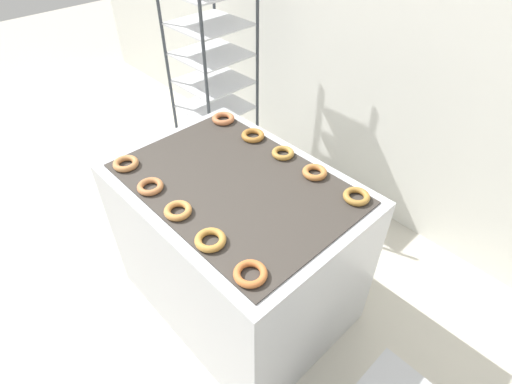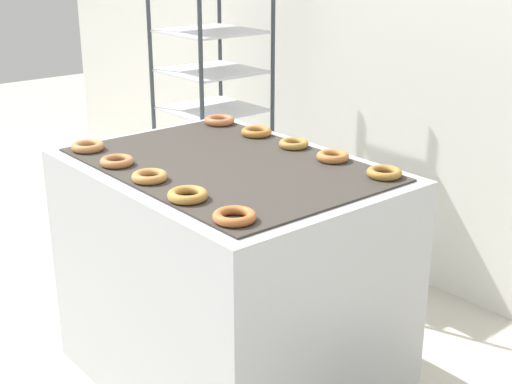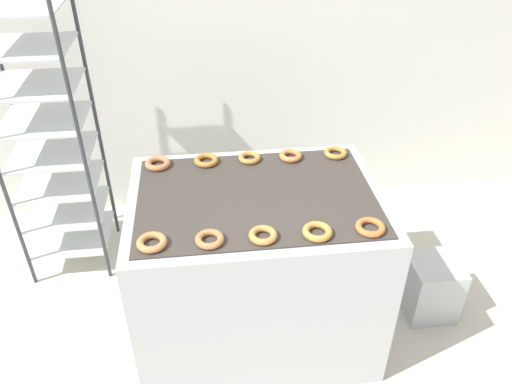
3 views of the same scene
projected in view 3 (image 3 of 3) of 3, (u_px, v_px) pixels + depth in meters
wall_back at (232, 29)px, 3.43m from camera, size 8.00×0.05×2.80m
fryer_machine at (256, 267)px, 2.79m from camera, size 1.29×0.94×0.98m
baking_rack_cart at (48, 136)px, 3.07m from camera, size 0.52×0.52×1.89m
glaze_bin at (430, 287)px, 3.07m from camera, size 0.30×0.30×0.39m
donut_near_leftmost at (152, 242)px, 2.18m from camera, size 0.14×0.14×0.03m
donut_near_left at (210, 239)px, 2.20m from camera, size 0.13×0.13×0.03m
donut_near_center at (263, 235)px, 2.23m from camera, size 0.13×0.13×0.03m
donut_near_right at (317, 232)px, 2.25m from camera, size 0.14×0.14×0.03m
donut_near_rightmost at (370, 227)px, 2.27m from camera, size 0.14×0.14×0.03m
donut_far_leftmost at (158, 163)px, 2.74m from camera, size 0.14×0.14×0.03m
donut_far_left at (206, 160)px, 2.77m from camera, size 0.14×0.14×0.03m
donut_far_center at (250, 158)px, 2.79m from camera, size 0.12×0.12×0.03m
donut_far_right at (291, 156)px, 2.81m from camera, size 0.13×0.13×0.03m
donut_far_rightmost at (336, 153)px, 2.84m from camera, size 0.13×0.13×0.03m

